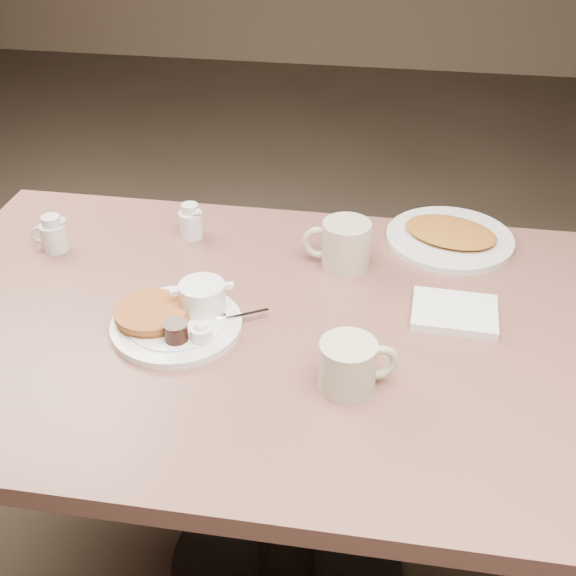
% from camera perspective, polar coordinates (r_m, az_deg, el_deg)
% --- Properties ---
extents(diner_table, '(1.50, 0.90, 0.75)m').
position_cam_1_polar(diner_table, '(1.48, -0.13, -8.13)').
color(diner_table, '#84564C').
rests_on(diner_table, ground).
extents(main_plate, '(0.32, 0.32, 0.07)m').
position_cam_1_polar(main_plate, '(1.37, -8.54, -2.16)').
color(main_plate, silver).
rests_on(main_plate, diner_table).
extents(coffee_mug_near, '(0.15, 0.12, 0.09)m').
position_cam_1_polar(coffee_mug_near, '(1.22, 4.84, -5.97)').
color(coffee_mug_near, '#BAB79C').
rests_on(coffee_mug_near, diner_table).
extents(napkin, '(0.16, 0.13, 0.02)m').
position_cam_1_polar(napkin, '(1.43, 12.81, -1.89)').
color(napkin, silver).
rests_on(napkin, diner_table).
extents(coffee_mug_far, '(0.15, 0.10, 0.10)m').
position_cam_1_polar(coffee_mug_far, '(1.53, 4.38, 3.41)').
color(coffee_mug_far, '#B3A796').
rests_on(coffee_mug_far, diner_table).
extents(creamer_left, '(0.08, 0.07, 0.08)m').
position_cam_1_polar(creamer_left, '(1.66, -17.79, 3.98)').
color(creamer_left, silver).
rests_on(creamer_left, diner_table).
extents(creamer_right, '(0.07, 0.06, 0.08)m').
position_cam_1_polar(creamer_right, '(1.65, -7.58, 5.12)').
color(creamer_right, silver).
rests_on(creamer_right, diner_table).
extents(hash_plate, '(0.36, 0.36, 0.04)m').
position_cam_1_polar(hash_plate, '(1.66, 12.48, 3.94)').
color(hash_plate, beige).
rests_on(hash_plate, diner_table).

